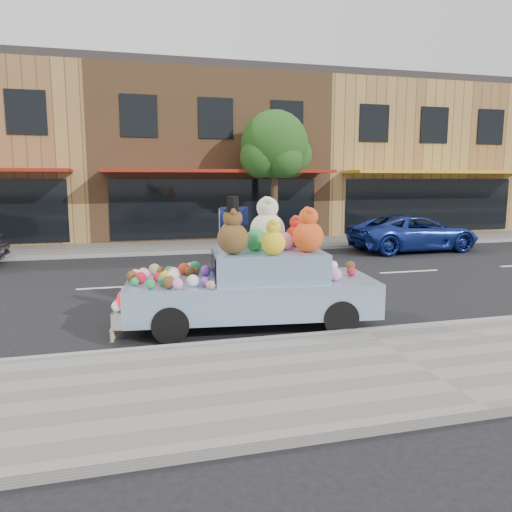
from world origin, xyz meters
name	(u,v)px	position (x,y,z in m)	size (l,w,h in m)	color
ground	(274,279)	(0.00, 0.00, 0.00)	(120.00, 120.00, 0.00)	black
near_sidewalk	(412,365)	(0.00, -6.50, 0.06)	(60.00, 3.00, 0.12)	gray
far_sidewalk	(224,245)	(0.00, 6.50, 0.06)	(60.00, 3.00, 0.12)	gray
near_kerb	(362,333)	(0.00, -5.00, 0.07)	(60.00, 0.12, 0.13)	gray
far_kerb	(233,250)	(0.00, 5.00, 0.07)	(60.00, 0.12, 0.13)	gray
storefront_mid	(201,157)	(0.00, 11.97, 3.64)	(10.00, 9.80, 7.30)	brown
storefront_right	(388,159)	(10.00, 11.97, 3.64)	(10.00, 9.80, 7.30)	#AD8648
street_tree	(275,150)	(2.03, 6.55, 3.69)	(3.00, 2.70, 5.22)	#38281C
car_blue	(414,233)	(6.45, 3.67, 0.65)	(2.17, 4.70, 1.31)	navy
art_car	(253,280)	(-1.59, -3.89, 0.82)	(4.65, 2.25, 2.31)	black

